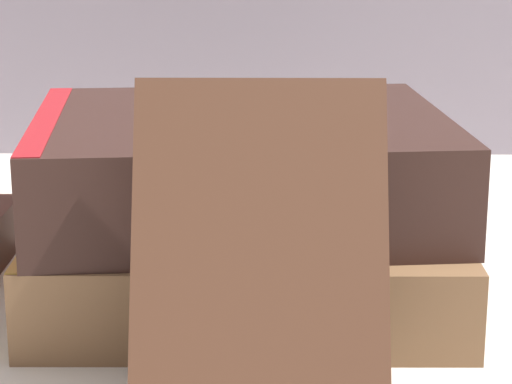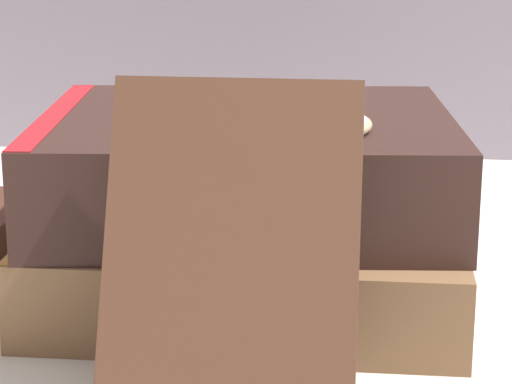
# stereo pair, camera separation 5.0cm
# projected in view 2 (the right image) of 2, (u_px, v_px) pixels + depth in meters

# --- Properties ---
(ground_plane) EXTENTS (3.00, 3.00, 0.00)m
(ground_plane) POSITION_uv_depth(u_px,v_px,m) (283.00, 309.00, 0.53)
(ground_plane) COLOR beige
(book_flat_bottom) EXTENTS (0.21, 0.17, 0.04)m
(book_flat_bottom) POSITION_uv_depth(u_px,v_px,m) (242.00, 257.00, 0.54)
(book_flat_bottom) COLOR brown
(book_flat_bottom) RESTS_ON ground_plane
(book_flat_top) EXTENTS (0.22, 0.18, 0.05)m
(book_flat_top) POSITION_uv_depth(u_px,v_px,m) (236.00, 165.00, 0.53)
(book_flat_top) COLOR #331E19
(book_flat_top) RESTS_ON book_flat_bottom
(book_leaning_front) EXTENTS (0.10, 0.07, 0.13)m
(book_leaning_front) POSITION_uv_depth(u_px,v_px,m) (232.00, 268.00, 0.41)
(book_leaning_front) COLOR #4C2D1E
(book_leaning_front) RESTS_ON ground_plane
(pocket_watch) EXTENTS (0.06, 0.06, 0.01)m
(pocket_watch) POSITION_uv_depth(u_px,v_px,m) (311.00, 124.00, 0.49)
(pocket_watch) COLOR silver
(pocket_watch) RESTS_ON book_flat_top
(reading_glasses) EXTENTS (0.09, 0.04, 0.00)m
(reading_glasses) POSITION_uv_depth(u_px,v_px,m) (146.00, 195.00, 0.72)
(reading_glasses) COLOR #4C3828
(reading_glasses) RESTS_ON ground_plane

